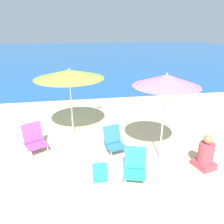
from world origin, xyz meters
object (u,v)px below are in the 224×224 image
beach_umbrella_lime (69,74)px  beach_chair_blue (114,140)px  beach_chair_teal (135,165)px  seagull (99,105)px  backpack_teal (100,173)px  person_seated_near (205,155)px  beach_umbrella_pink (166,81)px  beach_chair_purple (34,138)px

beach_umbrella_lime → beach_chair_blue: 2.29m
beach_chair_teal → seagull: 4.59m
beach_chair_teal → beach_umbrella_lime: bearing=135.7°
backpack_teal → person_seated_near: bearing=1.4°
beach_umbrella_pink → beach_chair_teal: beach_umbrella_pink is taller
seagull → backpack_teal: bearing=-96.6°
beach_chair_purple → backpack_teal: (1.58, -1.55, -0.18)m
beach_umbrella_lime → backpack_teal: bearing=-77.0°
beach_chair_purple → beach_umbrella_lime: bearing=13.0°
beach_umbrella_pink → seagull: beach_umbrella_pink is taller
beach_chair_blue → person_seated_near: bearing=-42.7°
beach_umbrella_lime → beach_chair_purple: (-1.02, -0.88, -1.52)m
person_seated_near → seagull: bearing=99.9°
person_seated_near → backpack_teal: (-2.53, -0.06, -0.15)m
beach_chair_teal → beach_chair_blue: bearing=120.8°
seagull → beach_chair_blue: bearing=-90.4°
beach_umbrella_lime → person_seated_near: size_ratio=2.40×
beach_chair_teal → seagull: (-0.26, 4.58, -0.17)m
seagull → beach_chair_teal: bearing=-86.8°
beach_umbrella_pink → beach_umbrella_lime: size_ratio=1.07×
beach_chair_blue → beach_chair_purple: 2.14m
beach_umbrella_pink → backpack_teal: beach_umbrella_pink is taller
beach_umbrella_lime → backpack_teal: 3.02m
beach_chair_purple → person_seated_near: bearing=-47.7°
beach_umbrella_pink → beach_chair_purple: size_ratio=2.86×
beach_umbrella_lime → person_seated_near: bearing=-37.4°
beach_umbrella_lime → beach_chair_teal: beach_umbrella_lime is taller
beach_umbrella_lime → beach_chair_teal: bearing=-60.8°
beach_chair_blue → person_seated_near: 2.28m
beach_chair_blue → seagull: bearing=74.5°
beach_chair_blue → beach_chair_teal: size_ratio=1.08×
beach_chair_blue → beach_chair_teal: bearing=-90.9°
beach_umbrella_pink → beach_umbrella_lime: (-2.20, 1.79, -0.13)m
beach_chair_teal → person_seated_near: (1.74, 0.06, 0.04)m
beach_umbrella_lime → beach_chair_purple: bearing=-139.1°
person_seated_near → backpack_teal: person_seated_near is taller
beach_chair_teal → beach_chair_purple: size_ratio=0.87×
beach_chair_teal → person_seated_near: person_seated_near is taller
beach_chair_blue → backpack_teal: (-0.51, -1.12, -0.17)m
beach_chair_teal → beach_chair_purple: beach_chair_purple is taller
person_seated_near → backpack_teal: bearing=167.5°
beach_chair_blue → person_seated_near: (2.02, -1.05, -0.02)m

